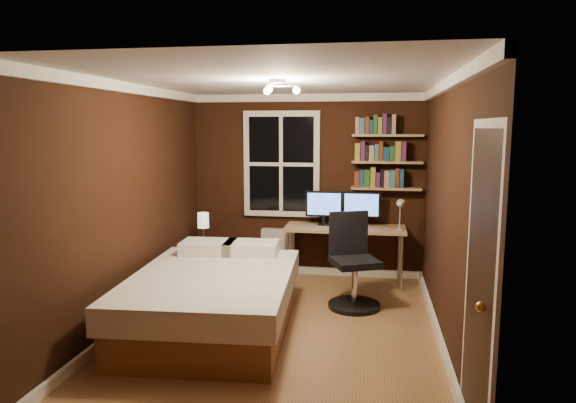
% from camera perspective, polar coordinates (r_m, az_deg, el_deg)
% --- Properties ---
extents(floor, '(4.20, 4.20, 0.00)m').
position_cam_1_polar(floor, '(5.40, -0.89, -14.11)').
color(floor, brown).
rests_on(floor, ground).
extents(wall_back, '(3.20, 0.04, 2.50)m').
position_cam_1_polar(wall_back, '(7.12, 2.10, 1.75)').
color(wall_back, black).
rests_on(wall_back, ground).
extents(wall_left, '(0.04, 4.20, 2.50)m').
position_cam_1_polar(wall_left, '(5.57, -17.33, -0.44)').
color(wall_left, black).
rests_on(wall_left, ground).
extents(wall_right, '(0.04, 4.20, 2.50)m').
position_cam_1_polar(wall_right, '(5.03, 17.31, -1.34)').
color(wall_right, black).
rests_on(wall_right, ground).
extents(ceiling, '(3.20, 4.20, 0.02)m').
position_cam_1_polar(ceiling, '(5.02, -0.96, 13.33)').
color(ceiling, white).
rests_on(ceiling, wall_back).
extents(window, '(1.06, 0.06, 1.46)m').
position_cam_1_polar(window, '(7.11, -0.73, 4.17)').
color(window, white).
rests_on(window, wall_back).
extents(door, '(0.03, 0.82, 2.05)m').
position_cam_1_polar(door, '(3.59, 20.37, -8.97)').
color(door, black).
rests_on(door, ground).
extents(door_knob, '(0.06, 0.06, 0.06)m').
position_cam_1_polar(door_knob, '(3.31, 20.64, -10.90)').
color(door_knob, '#C28840').
rests_on(door_knob, door).
extents(ceiling_fixture, '(0.44, 0.44, 0.18)m').
position_cam_1_polar(ceiling_fixture, '(4.91, -1.17, 12.27)').
color(ceiling_fixture, beige).
rests_on(ceiling_fixture, ceiling).
extents(bookshelf_lower, '(0.92, 0.22, 0.03)m').
position_cam_1_polar(bookshelf_lower, '(6.95, 10.85, 1.44)').
color(bookshelf_lower, tan).
rests_on(bookshelf_lower, wall_back).
extents(books_row_lower, '(0.60, 0.16, 0.23)m').
position_cam_1_polar(books_row_lower, '(6.93, 10.88, 2.51)').
color(books_row_lower, maroon).
rests_on(books_row_lower, bookshelf_lower).
extents(bookshelf_middle, '(0.92, 0.22, 0.03)m').
position_cam_1_polar(bookshelf_middle, '(6.92, 10.93, 4.32)').
color(bookshelf_middle, tan).
rests_on(bookshelf_middle, wall_back).
extents(books_row_middle, '(0.60, 0.16, 0.23)m').
position_cam_1_polar(books_row_middle, '(6.91, 10.96, 5.40)').
color(books_row_middle, navy).
rests_on(books_row_middle, bookshelf_middle).
extents(bookshelf_upper, '(0.92, 0.22, 0.03)m').
position_cam_1_polar(bookshelf_upper, '(6.90, 11.01, 7.22)').
color(bookshelf_upper, tan).
rests_on(bookshelf_upper, wall_back).
extents(books_row_upper, '(0.54, 0.16, 0.23)m').
position_cam_1_polar(books_row_upper, '(6.90, 11.04, 8.30)').
color(books_row_upper, '#295C27').
rests_on(books_row_upper, bookshelf_upper).
extents(bed, '(1.70, 2.27, 0.74)m').
position_cam_1_polar(bed, '(5.39, -8.26, -10.66)').
color(bed, brown).
rests_on(bed, ground).
extents(nightstand, '(0.49, 0.49, 0.50)m').
position_cam_1_polar(nightstand, '(7.03, -9.29, -6.76)').
color(nightstand, brown).
rests_on(nightstand, ground).
extents(bedside_lamp, '(0.15, 0.15, 0.44)m').
position_cam_1_polar(bedside_lamp, '(6.92, -9.38, -3.03)').
color(bedside_lamp, '#F4E5D0').
rests_on(bedside_lamp, nightstand).
extents(radiator, '(0.43, 0.15, 0.65)m').
position_cam_1_polar(radiator, '(7.23, -1.21, -5.61)').
color(radiator, silver).
rests_on(radiator, ground).
extents(desk, '(1.58, 0.59, 0.75)m').
position_cam_1_polar(desk, '(6.85, 6.33, -3.31)').
color(desk, tan).
rests_on(desk, ground).
extents(monitor_left, '(0.50, 0.12, 0.46)m').
position_cam_1_polar(monitor_left, '(6.89, 4.03, -0.74)').
color(monitor_left, black).
rests_on(monitor_left, desk).
extents(monitor_right, '(0.50, 0.12, 0.46)m').
position_cam_1_polar(monitor_right, '(6.87, 8.15, -0.84)').
color(monitor_right, black).
rests_on(monitor_right, desk).
extents(desk_lamp, '(0.14, 0.32, 0.44)m').
position_cam_1_polar(desk_lamp, '(6.62, 12.36, -1.38)').
color(desk_lamp, silver).
rests_on(desk_lamp, desk).
extents(office_chair, '(0.64, 0.64, 1.09)m').
position_cam_1_polar(office_chair, '(6.00, 7.22, -7.60)').
color(office_chair, black).
rests_on(office_chair, ground).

